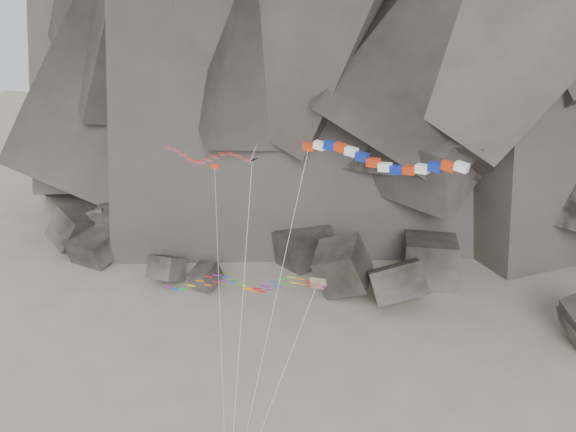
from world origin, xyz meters
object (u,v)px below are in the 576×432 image
(banner_kite, at_px, (379,161))
(pennant_kite, at_px, (217,233))
(delta_kite, at_px, (203,155))
(parafoil_kite, at_px, (235,283))

(banner_kite, distance_m, pennant_kite, 15.32)
(banner_kite, xyz_separation_m, pennant_kite, (-12.85, 3.08, -7.74))
(delta_kite, distance_m, banner_kite, 17.64)
(pennant_kite, bearing_deg, parafoil_kite, -6.59)
(parafoil_kite, height_order, pennant_kite, pennant_kite)
(banner_kite, bearing_deg, delta_kite, 170.65)
(pennant_kite, bearing_deg, banner_kite, -30.35)
(parafoil_kite, bearing_deg, delta_kite, 150.64)
(delta_kite, relative_size, banner_kite, 0.92)
(delta_kite, xyz_separation_m, parafoil_kite, (4.20, -4.01, -8.84))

